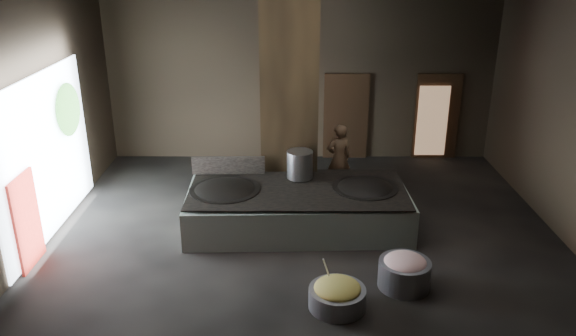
{
  "coord_description": "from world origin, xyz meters",
  "views": [
    {
      "loc": [
        -0.3,
        -9.86,
        5.28
      ],
      "look_at": [
        -0.32,
        0.44,
        1.25
      ],
      "focal_mm": 35.0,
      "sensor_mm": 36.0,
      "label": 1
    }
  ],
  "objects_px": {
    "cook": "(339,158)",
    "meat_basin": "(404,274)",
    "hearth_platform": "(298,209)",
    "wok_right": "(365,191)",
    "stock_pot": "(300,164)",
    "veg_basin": "(337,298)",
    "wok_left": "(225,193)"
  },
  "relations": [
    {
      "from": "wok_left",
      "to": "cook",
      "type": "xyz_separation_m",
      "value": [
        2.42,
        1.87,
        0.05
      ]
    },
    {
      "from": "cook",
      "to": "veg_basin",
      "type": "relative_size",
      "value": 1.78
    },
    {
      "from": "stock_pot",
      "to": "veg_basin",
      "type": "distance_m",
      "value": 3.52
    },
    {
      "from": "cook",
      "to": "veg_basin",
      "type": "height_order",
      "value": "cook"
    },
    {
      "from": "stock_pot",
      "to": "cook",
      "type": "distance_m",
      "value": 1.6
    },
    {
      "from": "cook",
      "to": "meat_basin",
      "type": "relative_size",
      "value": 1.85
    },
    {
      "from": "veg_basin",
      "to": "meat_basin",
      "type": "distance_m",
      "value": 1.3
    },
    {
      "from": "hearth_platform",
      "to": "cook",
      "type": "xyz_separation_m",
      "value": [
        0.97,
        1.82,
        0.42
      ]
    },
    {
      "from": "veg_basin",
      "to": "hearth_platform",
      "type": "bearing_deg",
      "value": 101.79
    },
    {
      "from": "wok_right",
      "to": "stock_pot",
      "type": "distance_m",
      "value": 1.44
    },
    {
      "from": "cook",
      "to": "wok_right",
      "type": "bearing_deg",
      "value": 84.15
    },
    {
      "from": "veg_basin",
      "to": "wok_left",
      "type": "bearing_deg",
      "value": 126.53
    },
    {
      "from": "veg_basin",
      "to": "meat_basin",
      "type": "relative_size",
      "value": 1.04
    },
    {
      "from": "wok_left",
      "to": "stock_pot",
      "type": "distance_m",
      "value": 1.66
    },
    {
      "from": "wok_left",
      "to": "hearth_platform",
      "type": "bearing_deg",
      "value": 1.97
    },
    {
      "from": "hearth_platform",
      "to": "wok_left",
      "type": "relative_size",
      "value": 3.17
    },
    {
      "from": "cook",
      "to": "stock_pot",
      "type": "bearing_deg",
      "value": 35.99
    },
    {
      "from": "hearth_platform",
      "to": "veg_basin",
      "type": "relative_size",
      "value": 4.88
    },
    {
      "from": "wok_right",
      "to": "wok_left",
      "type": "bearing_deg",
      "value": -177.95
    },
    {
      "from": "wok_right",
      "to": "cook",
      "type": "distance_m",
      "value": 1.81
    },
    {
      "from": "stock_pot",
      "to": "meat_basin",
      "type": "distance_m",
      "value": 3.36
    },
    {
      "from": "hearth_platform",
      "to": "stock_pot",
      "type": "xyz_separation_m",
      "value": [
        0.05,
        0.55,
        0.75
      ]
    },
    {
      "from": "wok_left",
      "to": "cook",
      "type": "bearing_deg",
      "value": 37.63
    },
    {
      "from": "hearth_platform",
      "to": "stock_pot",
      "type": "distance_m",
      "value": 0.93
    },
    {
      "from": "hearth_platform",
      "to": "wok_left",
      "type": "bearing_deg",
      "value": -179.72
    },
    {
      "from": "meat_basin",
      "to": "stock_pot",
      "type": "bearing_deg",
      "value": 121.57
    },
    {
      "from": "hearth_platform",
      "to": "wok_right",
      "type": "xyz_separation_m",
      "value": [
        1.35,
        0.05,
        0.37
      ]
    },
    {
      "from": "hearth_platform",
      "to": "wok_right",
      "type": "distance_m",
      "value": 1.4
    },
    {
      "from": "wok_right",
      "to": "meat_basin",
      "type": "xyz_separation_m",
      "value": [
        0.4,
        -2.26,
        -0.51
      ]
    },
    {
      "from": "hearth_platform",
      "to": "cook",
      "type": "bearing_deg",
      "value": 60.19
    },
    {
      "from": "hearth_platform",
      "to": "meat_basin",
      "type": "bearing_deg",
      "value": -53.39
    },
    {
      "from": "wok_right",
      "to": "meat_basin",
      "type": "height_order",
      "value": "wok_right"
    }
  ]
}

